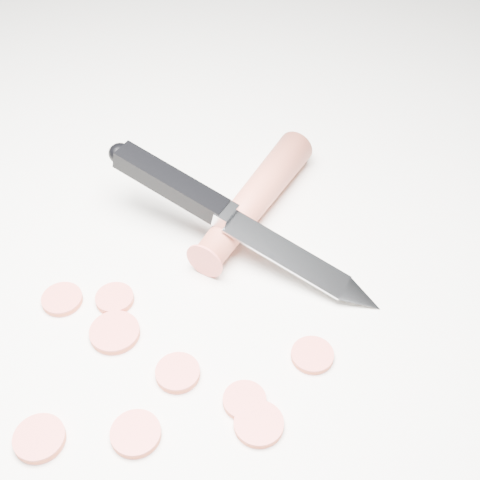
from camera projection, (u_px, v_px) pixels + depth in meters
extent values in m
plane|color=white|center=(169.00, 302.00, 0.54)|extent=(2.40, 2.40, 0.00)
cylinder|color=#C0503A|center=(254.00, 199.00, 0.60)|extent=(0.13, 0.16, 0.03)
cylinder|color=#DD5449|center=(39.00, 438.00, 0.46)|extent=(0.04, 0.04, 0.01)
cylinder|color=#DD5449|center=(115.00, 332.00, 0.52)|extent=(0.04, 0.04, 0.01)
cylinder|color=#DD5449|center=(115.00, 299.00, 0.54)|extent=(0.03, 0.03, 0.01)
cylinder|color=#DD5449|center=(178.00, 373.00, 0.49)|extent=(0.03, 0.03, 0.01)
cylinder|color=#DD5449|center=(312.00, 355.00, 0.50)|extent=(0.03, 0.03, 0.01)
cylinder|color=#DD5449|center=(62.00, 299.00, 0.54)|extent=(0.03, 0.03, 0.01)
cylinder|color=#DD5449|center=(259.00, 424.00, 0.46)|extent=(0.03, 0.03, 0.01)
cylinder|color=#DD5449|center=(245.00, 401.00, 0.48)|extent=(0.03, 0.03, 0.01)
cylinder|color=#DD5449|center=(136.00, 434.00, 0.46)|extent=(0.03, 0.03, 0.01)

